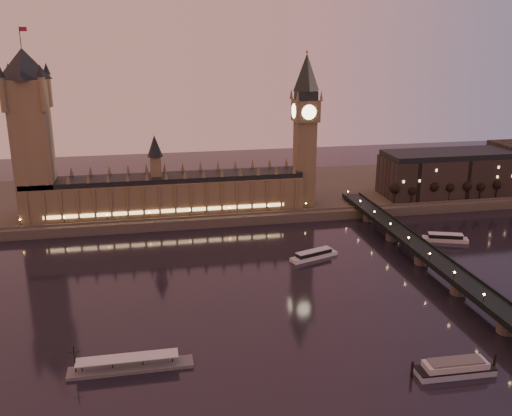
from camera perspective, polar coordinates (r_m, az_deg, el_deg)
The scene contains 18 objects.
ground at distance 278.49m, azimuth 0.72°, elevation -8.49°, with size 700.00×700.00×0.00m, color black.
far_embankment at distance 434.98m, azimuth 0.12°, elevation 1.45°, with size 560.00×130.00×6.00m, color #423D35.
palace_of_westminster at distance 379.96m, azimuth -8.99°, elevation 1.84°, with size 180.00×26.62×52.00m.
victoria_tower at distance 376.98m, azimuth -21.62°, elevation 7.60°, with size 31.68×31.68×118.00m.
big_ben at distance 385.91m, azimuth 4.96°, elevation 8.64°, with size 17.68×17.68×104.00m.
westminster_bridge at distance 306.90m, azimuth 17.80°, elevation -5.72°, with size 13.20×260.00×15.30m.
city_block at distance 460.98m, azimuth 21.60°, elevation 3.60°, with size 155.00×45.00×34.00m.
bare_tree_0 at distance 406.96m, azimuth 13.92°, elevation 1.68°, with size 6.34×6.34×12.89m.
bare_tree_1 at distance 412.57m, azimuth 15.56°, elevation 1.76°, with size 6.34×6.34×12.89m.
bare_tree_2 at distance 418.50m, azimuth 17.16°, elevation 1.84°, with size 6.34×6.34×12.89m.
bare_tree_3 at distance 424.75m, azimuth 18.71°, elevation 1.91°, with size 6.34×6.34×12.89m.
bare_tree_4 at distance 431.30m, azimuth 20.22°, elevation 1.98°, with size 6.34×6.34×12.89m.
bare_tree_5 at distance 438.15m, azimuth 21.68°, elevation 2.05°, with size 6.34×6.34×12.89m.
bare_tree_6 at distance 445.27m, azimuth 23.09°, elevation 2.11°, with size 6.34×6.34×12.89m.
cruise_boat_a at distance 320.17m, azimuth 5.80°, elevation -4.67°, with size 29.13×15.61×4.60m.
cruise_boat_b at distance 362.23m, azimuth 18.40°, elevation -2.85°, with size 27.15×14.94×4.88m.
moored_barge at distance 229.11m, azimuth 19.29°, elevation -14.86°, with size 33.69×8.92×6.18m.
pontoon_pier at distance 225.43m, azimuth -12.45°, elevation -15.19°, with size 46.14×7.69×12.30m.
Camera 1 is at (-52.03, -245.80, 120.14)m, focal length 40.00 mm.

